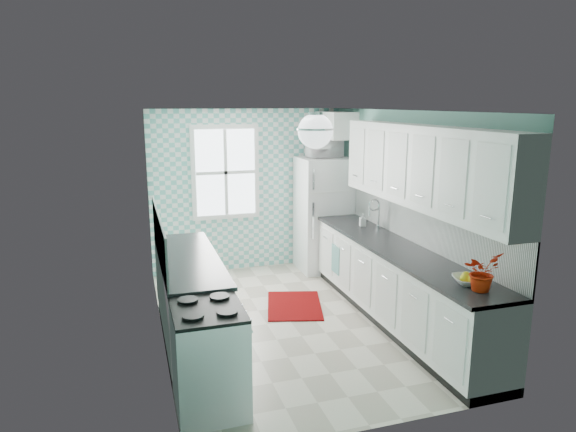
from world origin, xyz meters
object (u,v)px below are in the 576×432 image
object	(u,v)px
potted_plant	(482,271)
stove	(209,356)
sink	(366,231)
fruit_bowl	(469,280)
fridge	(323,214)
microwave	(324,148)
ceiling_light	(315,131)

from	to	relation	value
potted_plant	stove	bearing A→B (deg)	170.46
sink	fruit_bowl	world-z (taller)	sink
fridge	microwave	distance (m)	1.02
sink	microwave	distance (m)	1.65
ceiling_light	sink	distance (m)	2.23
stove	microwave	xyz separation A→B (m)	(2.31, 3.26, 1.44)
ceiling_light	fridge	size ratio (longest dim) A/B	0.20
fridge	potted_plant	size ratio (longest dim) A/B	4.98
ceiling_light	stove	bearing A→B (deg)	-150.69
fruit_bowl	microwave	size ratio (longest dim) A/B	0.58
fruit_bowl	potted_plant	size ratio (longest dim) A/B	0.82
fruit_bowl	potted_plant	xyz separation A→B (m)	(0.00, -0.17, 0.14)
microwave	ceiling_light	bearing A→B (deg)	64.77
sink	potted_plant	xyz separation A→B (m)	(-0.00, -2.34, 0.19)
ceiling_light	fridge	xyz separation A→B (m)	(1.11, 2.59, -1.44)
sink	ceiling_light	bearing A→B (deg)	-133.98
stove	potted_plant	size ratio (longest dim) A/B	2.53
ceiling_light	fruit_bowl	xyz separation A→B (m)	(1.20, -0.91, -1.35)
ceiling_light	potted_plant	world-z (taller)	ceiling_light
microwave	fruit_bowl	bearing A→B (deg)	89.45
potted_plant	microwave	size ratio (longest dim) A/B	0.70
stove	fruit_bowl	world-z (taller)	fruit_bowl
stove	microwave	size ratio (longest dim) A/B	1.78
sink	fruit_bowl	size ratio (longest dim) A/B	1.82
fridge	microwave	bearing A→B (deg)	54.40
ceiling_light	stove	xyz separation A→B (m)	(-1.20, -0.67, -1.85)
potted_plant	ceiling_light	bearing A→B (deg)	138.11
ceiling_light	sink	bearing A→B (deg)	46.36
sink	potted_plant	distance (m)	2.35
ceiling_light	sink	size ratio (longest dim) A/B	0.66
ceiling_light	potted_plant	xyz separation A→B (m)	(1.20, -1.08, -1.21)
fridge	stove	distance (m)	4.02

